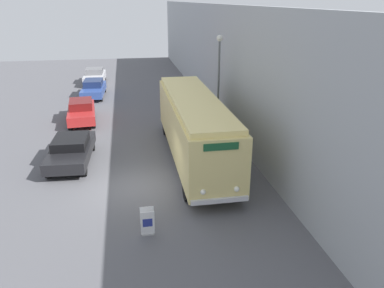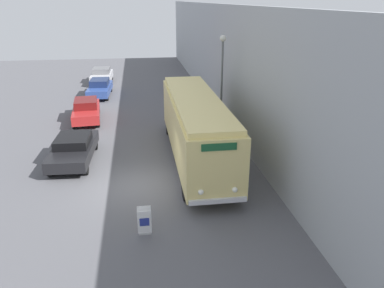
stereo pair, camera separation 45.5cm
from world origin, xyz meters
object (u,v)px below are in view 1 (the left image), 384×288
sign_board (147,222)px  parked_car_far (94,88)px  streetlamp (219,73)px  parked_car_near (71,150)px  parked_car_mid (81,111)px  parked_car_distant (95,76)px  vintage_bus (194,125)px

sign_board → parked_car_far: parked_car_far is taller
streetlamp → parked_car_far: (-8.17, 11.97, -3.26)m
parked_car_near → parked_car_mid: (-0.15, 7.17, 0.04)m
parked_car_distant → parked_car_far: bearing=-86.3°
streetlamp → parked_car_near: 9.29m
parked_car_distant → parked_car_mid: bearing=-89.4°
vintage_bus → parked_car_mid: size_ratio=2.37×
sign_board → parked_car_near: 7.91m
parked_car_near → parked_car_far: 14.33m
vintage_bus → sign_board: size_ratio=10.89×
streetlamp → parked_car_distant: size_ratio=1.32×
streetlamp → parked_car_far: streetlamp is taller
vintage_bus → parked_car_far: 16.26m
streetlamp → parked_car_mid: size_ratio=1.29×
parked_car_near → parked_car_mid: 7.17m
parked_car_near → vintage_bus: bearing=-3.3°
sign_board → parked_car_near: bearing=116.0°
parked_car_near → parked_car_mid: parked_car_mid is taller
sign_board → parked_car_far: 21.68m
streetlamp → parked_car_far: bearing=124.3°
streetlamp → sign_board: bearing=-117.4°
sign_board → parked_car_near: (-3.47, 7.11, 0.23)m
sign_board → parked_car_far: size_ratio=0.22×
streetlamp → parked_car_far: size_ratio=1.28×
streetlamp → parked_car_far: 14.85m
parked_car_far → parked_car_near: bearing=-88.3°
parked_car_mid → parked_car_far: (0.35, 7.16, -0.03)m
sign_board → parked_car_mid: parked_car_mid is taller
streetlamp → parked_car_near: bearing=-164.3°
parked_car_far → vintage_bus: bearing=-65.2°
sign_board → parked_car_mid: 14.73m
sign_board → streetlamp: size_ratio=0.17×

